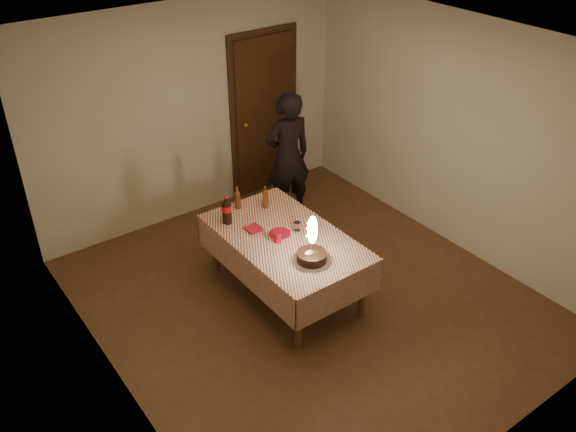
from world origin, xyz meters
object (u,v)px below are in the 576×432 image
object	(u,v)px
amber_bottle_right	(265,197)
photographer	(288,156)
cola_bottle	(227,210)
amber_bottle_left	(237,198)
dining_table	(285,244)
birthday_cake	(312,250)
clear_cup	(297,226)
red_plate	(280,233)
red_cup	(277,237)

from	to	relation	value
amber_bottle_right	photographer	bearing A→B (deg)	40.26
cola_bottle	amber_bottle_left	distance (m)	0.30
dining_table	amber_bottle_right	size ratio (longest dim) A/B	6.75
birthday_cake	cola_bottle	bearing A→B (deg)	105.36
amber_bottle_left	amber_bottle_right	distance (m)	0.29
cola_bottle	amber_bottle_right	size ratio (longest dim) A/B	1.25
clear_cup	birthday_cake	bearing A→B (deg)	-112.33
dining_table	cola_bottle	distance (m)	0.69
clear_cup	amber_bottle_right	bearing A→B (deg)	90.03
clear_cup	red_plate	bearing A→B (deg)	164.69
dining_table	cola_bottle	bearing A→B (deg)	120.54
photographer	birthday_cake	bearing A→B (deg)	-119.86
red_cup	cola_bottle	size ratio (longest dim) A/B	0.31
dining_table	amber_bottle_right	world-z (taller)	amber_bottle_right
birthday_cake	clear_cup	world-z (taller)	birthday_cake
red_cup	cola_bottle	world-z (taller)	cola_bottle
clear_cup	cola_bottle	world-z (taller)	cola_bottle
dining_table	red_plate	world-z (taller)	red_plate
clear_cup	photographer	xyz separation A→B (m)	(0.78, 1.22, 0.07)
dining_table	red_plate	bearing A→B (deg)	102.60
cola_bottle	photographer	size ratio (longest dim) A/B	0.20
clear_cup	amber_bottle_left	size ratio (longest dim) A/B	0.35
red_plate	amber_bottle_right	bearing A→B (deg)	70.83
red_plate	amber_bottle_left	world-z (taller)	amber_bottle_left
amber_bottle_right	dining_table	bearing A→B (deg)	-105.73
cola_bottle	red_cup	bearing A→B (deg)	-69.81
clear_cup	dining_table	bearing A→B (deg)	-173.70
photographer	amber_bottle_right	bearing A→B (deg)	-139.74
cola_bottle	red_plate	bearing A→B (deg)	-57.38
birthday_cake	cola_bottle	distance (m)	1.07
red_cup	photographer	size ratio (longest dim) A/B	0.06
birthday_cake	amber_bottle_left	size ratio (longest dim) A/B	1.90
dining_table	clear_cup	distance (m)	0.21
red_cup	clear_cup	xyz separation A→B (m)	(0.27, 0.05, -0.01)
red_plate	red_cup	distance (m)	0.14
red_plate	photographer	bearing A→B (deg)	50.69
amber_bottle_left	red_cup	bearing A→B (deg)	-92.01
red_plate	cola_bottle	bearing A→B (deg)	122.62
red_cup	photographer	xyz separation A→B (m)	(1.06, 1.27, 0.06)
clear_cup	amber_bottle_right	xyz separation A→B (m)	(-0.00, 0.56, 0.07)
amber_bottle_right	photographer	xyz separation A→B (m)	(0.78, 0.66, -0.00)
birthday_cake	clear_cup	xyz separation A→B (m)	(0.20, 0.50, -0.07)
photographer	red_cup	bearing A→B (deg)	-129.80
red_plate	red_cup	bearing A→B (deg)	-135.22
red_plate	amber_bottle_right	xyz separation A→B (m)	(0.18, 0.51, 0.11)
clear_cup	photographer	size ratio (longest dim) A/B	0.06
dining_table	amber_bottle_left	xyz separation A→B (m)	(-0.09, 0.73, 0.21)
red_cup	amber_bottle_right	xyz separation A→B (m)	(0.27, 0.61, 0.07)
dining_table	amber_bottle_left	world-z (taller)	amber_bottle_left
dining_table	clear_cup	bearing A→B (deg)	6.30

